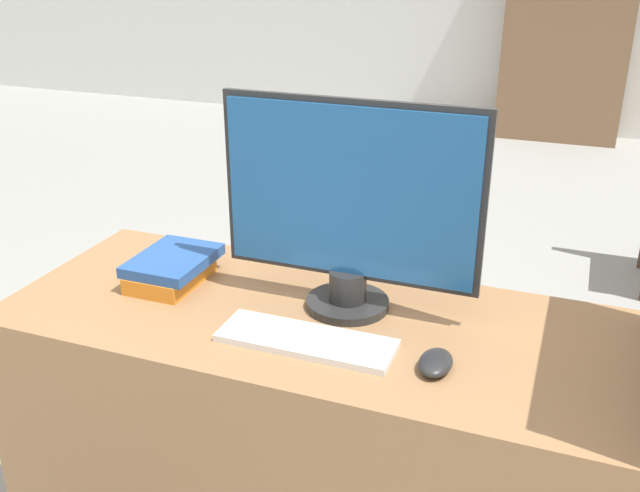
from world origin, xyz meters
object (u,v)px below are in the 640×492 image
monitor (349,206)px  keyboard (306,340)px  book_stack (172,268)px  mouse (436,363)px

monitor → keyboard: bearing=-98.6°
book_stack → keyboard: bearing=-20.5°
keyboard → mouse: mouse is taller
mouse → book_stack: 0.73m
mouse → book_stack: bearing=167.4°
monitor → mouse: 0.39m
keyboard → mouse: 0.28m
mouse → book_stack: (-0.71, 0.16, 0.02)m
mouse → keyboard: bearing=-179.7°
keyboard → book_stack: bearing=159.5°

